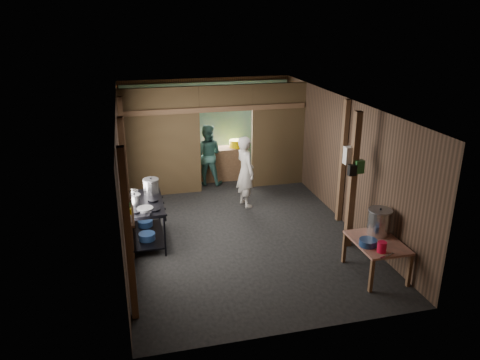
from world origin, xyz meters
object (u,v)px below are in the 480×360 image
object	(u,v)px
prep_table	(376,258)
pink_bucket	(382,247)
gas_range	(146,222)
cook	(245,172)
stock_pot	(379,222)
stove_pot_large	(151,187)
yellow_tub	(236,144)

from	to	relation	value
prep_table	pink_bucket	size ratio (longest dim) A/B	5.90
gas_range	cook	world-z (taller)	cook
stock_pot	pink_bucket	bearing A→B (deg)	-114.89
gas_range	cook	distance (m)	2.69
prep_table	cook	world-z (taller)	cook
stove_pot_large	stock_pot	bearing A→B (deg)	-31.78
cook	gas_range	bearing A→B (deg)	106.18
prep_table	stove_pot_large	bearing A→B (deg)	144.41
gas_range	yellow_tub	distance (m)	4.12
prep_table	pink_bucket	bearing A→B (deg)	-109.88
gas_range	yellow_tub	size ratio (longest dim) A/B	4.13
stove_pot_large	pink_bucket	size ratio (longest dim) A/B	1.81
prep_table	yellow_tub	size ratio (longest dim) A/B	3.01
stove_pot_large	stock_pot	xyz separation A→B (m)	(3.69, -2.29, -0.15)
pink_bucket	cook	distance (m)	3.98
gas_range	stove_pot_large	distance (m)	0.72
gas_range	pink_bucket	xyz separation A→B (m)	(3.59, -2.46, 0.28)
cook	pink_bucket	bearing A→B (deg)	-174.61
gas_range	stock_pot	bearing A→B (deg)	-25.86
stove_pot_large	yellow_tub	distance (m)	3.66
prep_table	stock_pot	size ratio (longest dim) A/B	2.18
yellow_tub	stock_pot	bearing A→B (deg)	-75.46
stock_pot	pink_bucket	distance (m)	0.66
cook	stock_pot	bearing A→B (deg)	-167.33
stock_pot	cook	bearing A→B (deg)	115.87
gas_range	stock_pot	distance (m)	4.31
gas_range	stove_pot_large	size ratio (longest dim) A/B	4.47
prep_table	yellow_tub	distance (m)	5.47
yellow_tub	prep_table	bearing A→B (deg)	-77.65
stock_pot	yellow_tub	xyz separation A→B (m)	(-1.31, 5.06, 0.11)
stove_pot_large	pink_bucket	world-z (taller)	stove_pot_large
stock_pot	pink_bucket	size ratio (longest dim) A/B	2.71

